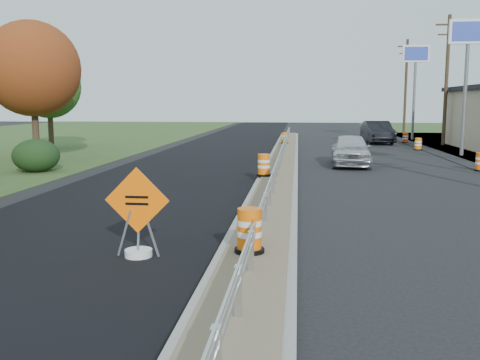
# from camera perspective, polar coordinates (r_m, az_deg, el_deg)

# --- Properties ---
(ground) EXTENTS (140.00, 140.00, 0.00)m
(ground) POSITION_cam_1_polar(r_m,az_deg,el_deg) (17.25, 3.49, -2.20)
(ground) COLOR black
(ground) RESTS_ON ground
(milled_overlay) EXTENTS (7.20, 120.00, 0.01)m
(milled_overlay) POSITION_cam_1_polar(r_m,az_deg,el_deg) (27.62, -4.67, 1.73)
(milled_overlay) COLOR black
(milled_overlay) RESTS_ON ground
(median) EXTENTS (1.60, 55.00, 0.23)m
(median) POSITION_cam_1_polar(r_m,az_deg,el_deg) (25.14, 4.36, 1.33)
(median) COLOR gray
(median) RESTS_ON ground
(guardrail) EXTENTS (0.10, 46.15, 0.72)m
(guardrail) POSITION_cam_1_polar(r_m,az_deg,el_deg) (26.07, 4.44, 2.94)
(guardrail) COLOR silver
(guardrail) RESTS_ON median
(pylon_sign_mid) EXTENTS (2.20, 0.30, 7.90)m
(pylon_sign_mid) POSITION_cam_1_polar(r_m,az_deg,el_deg) (34.52, 23.14, 13.16)
(pylon_sign_mid) COLOR slate
(pylon_sign_mid) RESTS_ON ground
(pylon_sign_north) EXTENTS (2.20, 0.30, 7.90)m
(pylon_sign_north) POSITION_cam_1_polar(r_m,az_deg,el_deg) (48.06, 18.23, 11.83)
(pylon_sign_north) COLOR slate
(pylon_sign_north) RESTS_ON ground
(utility_pole_nmid) EXTENTS (1.90, 0.26, 9.40)m
(utility_pole_nmid) POSITION_cam_1_polar(r_m,az_deg,el_deg) (42.37, 21.17, 10.14)
(utility_pole_nmid) COLOR #473523
(utility_pole_nmid) RESTS_ON ground
(utility_pole_north) EXTENTS (1.90, 0.26, 9.40)m
(utility_pole_north) POSITION_cam_1_polar(r_m,az_deg,el_deg) (57.00, 17.27, 9.69)
(utility_pole_north) COLOR #473523
(utility_pole_north) RESTS_ON ground
(hedge_north) EXTENTS (2.09, 2.09, 1.52)m
(hedge_north) POSITION_cam_1_polar(r_m,az_deg,el_deg) (25.90, -20.92, 2.46)
(hedge_north) COLOR black
(hedge_north) RESTS_ON ground
(tree_near_red) EXTENTS (4.95, 4.95, 7.35)m
(tree_near_red) POSITION_cam_1_polar(r_m,az_deg,el_deg) (30.32, -21.28, 10.98)
(tree_near_red) COLOR #473523
(tree_near_red) RESTS_ON ground
(tree_near_back) EXTENTS (4.29, 4.29, 6.37)m
(tree_near_back) POSITION_cam_1_polar(r_m,az_deg,el_deg) (38.78, -19.74, 9.37)
(tree_near_back) COLOR #473523
(tree_near_back) RESTS_ON ground
(caution_sign) EXTENTS (1.34, 0.56, 1.85)m
(caution_sign) POSITION_cam_1_polar(r_m,az_deg,el_deg) (11.09, -10.83, -5.74)
(caution_sign) COLOR white
(caution_sign) RESTS_ON ground
(barrel_median_near) EXTENTS (0.59, 0.59, 0.87)m
(barrel_median_near) POSITION_cam_1_polar(r_m,az_deg,el_deg) (10.42, 1.01, -5.50)
(barrel_median_near) COLOR black
(barrel_median_near) RESTS_ON median
(barrel_median_mid) EXTENTS (0.60, 0.60, 0.88)m
(barrel_median_mid) POSITION_cam_1_polar(r_m,az_deg,el_deg) (21.29, 2.56, 1.56)
(barrel_median_mid) COLOR black
(barrel_median_mid) RESTS_ON median
(barrel_median_far) EXTENTS (0.53, 0.53, 0.78)m
(barrel_median_far) POSITION_cam_1_polar(r_m,az_deg,el_deg) (38.61, 4.78, 4.46)
(barrel_median_far) COLOR black
(barrel_median_far) RESTS_ON median
(barrel_shoulder_mid) EXTENTS (0.55, 0.55, 0.81)m
(barrel_shoulder_mid) POSITION_cam_1_polar(r_m,az_deg,el_deg) (37.56, 18.47, 3.63)
(barrel_shoulder_mid) COLOR black
(barrel_shoulder_mid) RESTS_ON ground
(barrel_shoulder_far) EXTENTS (0.53, 0.53, 0.78)m
(barrel_shoulder_far) POSITION_cam_1_polar(r_m,az_deg,el_deg) (44.09, 17.22, 4.29)
(barrel_shoulder_far) COLOR black
(barrel_shoulder_far) RESTS_ON ground
(car_silver) EXTENTS (2.09, 4.73, 1.59)m
(car_silver) POSITION_cam_1_polar(r_m,az_deg,el_deg) (27.34, 11.72, 3.17)
(car_silver) COLOR silver
(car_silver) RESTS_ON ground
(car_dark_mid) EXTENTS (2.14, 5.33, 1.72)m
(car_dark_mid) POSITION_cam_1_polar(r_m,az_deg,el_deg) (43.13, 14.44, 4.97)
(car_dark_mid) COLOR black
(car_dark_mid) RESTS_ON ground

